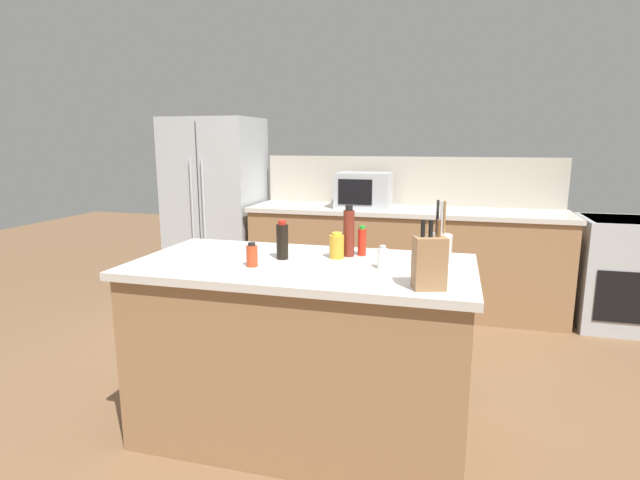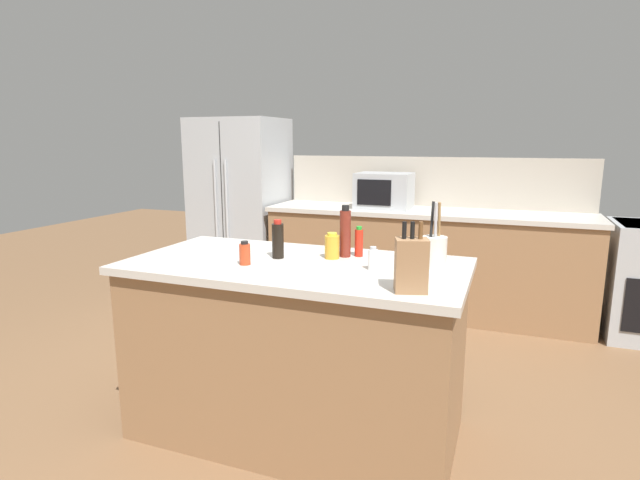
% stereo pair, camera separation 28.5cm
% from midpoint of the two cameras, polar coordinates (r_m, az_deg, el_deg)
% --- Properties ---
extents(ground_plane, '(14.00, 14.00, 0.00)m').
position_cam_midpoint_polar(ground_plane, '(2.91, -4.93, -20.94)').
color(ground_plane, brown).
extents(back_counter_run, '(2.86, 0.66, 0.94)m').
position_cam_midpoint_polar(back_counter_run, '(4.66, 7.76, -2.17)').
color(back_counter_run, '#936B47').
rests_on(back_counter_run, ground_plane).
extents(wall_backsplash, '(2.82, 0.03, 0.46)m').
position_cam_midpoint_polar(wall_backsplash, '(4.87, 8.47, 6.70)').
color(wall_backsplash, '#B2A899').
rests_on(wall_backsplash, back_counter_run).
extents(kitchen_island, '(1.72, 0.87, 0.94)m').
position_cam_midpoint_polar(kitchen_island, '(2.68, -5.10, -12.37)').
color(kitchen_island, '#936B47').
rests_on(kitchen_island, ground_plane).
extents(refrigerator, '(0.87, 0.75, 1.77)m').
position_cam_midpoint_polar(refrigerator, '(5.22, -13.28, 3.68)').
color(refrigerator, '#ADB2B7').
rests_on(refrigerator, ground_plane).
extents(range_oven, '(0.76, 0.65, 0.92)m').
position_cam_midpoint_polar(range_oven, '(4.81, 30.25, -3.29)').
color(range_oven, '#ADB2B7').
rests_on(range_oven, ground_plane).
extents(microwave, '(0.49, 0.39, 0.32)m').
position_cam_midpoint_polar(microwave, '(4.62, 3.27, 5.71)').
color(microwave, '#ADB2B7').
rests_on(microwave, back_counter_run).
extents(knife_block, '(0.15, 0.13, 0.29)m').
position_cam_midpoint_polar(knife_block, '(2.08, 8.60, -2.57)').
color(knife_block, '#936B47').
rests_on(knife_block, kitchen_island).
extents(utensil_crock, '(0.12, 0.12, 0.32)m').
position_cam_midpoint_polar(utensil_crock, '(2.52, 10.41, -0.91)').
color(utensil_crock, beige).
rests_on(utensil_crock, kitchen_island).
extents(spice_jar_paprika, '(0.06, 0.06, 0.12)m').
position_cam_midpoint_polar(spice_jar_paprika, '(2.48, -11.06, -1.76)').
color(spice_jar_paprika, '#B73D1E').
rests_on(spice_jar_paprika, kitchen_island).
extents(hot_sauce_bottle, '(0.04, 0.04, 0.16)m').
position_cam_midpoint_polar(hot_sauce_bottle, '(2.67, 1.80, -0.20)').
color(hot_sauce_bottle, red).
rests_on(hot_sauce_bottle, kitchen_island).
extents(salt_shaker, '(0.05, 0.05, 0.11)m').
position_cam_midpoint_polar(salt_shaker, '(2.40, 3.79, -2.09)').
color(salt_shaker, silver).
rests_on(salt_shaker, kitchen_island).
extents(soy_sauce_bottle, '(0.06, 0.06, 0.20)m').
position_cam_midpoint_polar(soy_sauce_bottle, '(2.61, -7.46, -0.13)').
color(soy_sauce_bottle, black).
rests_on(soy_sauce_bottle, kitchen_island).
extents(honey_jar, '(0.08, 0.08, 0.14)m').
position_cam_midpoint_polar(honey_jar, '(2.61, -1.20, -0.73)').
color(honey_jar, gold).
rests_on(honey_jar, kitchen_island).
extents(vinegar_bottle, '(0.06, 0.06, 0.28)m').
position_cam_midpoint_polar(vinegar_bottle, '(2.64, 0.25, 0.88)').
color(vinegar_bottle, maroon).
rests_on(vinegar_bottle, kitchen_island).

